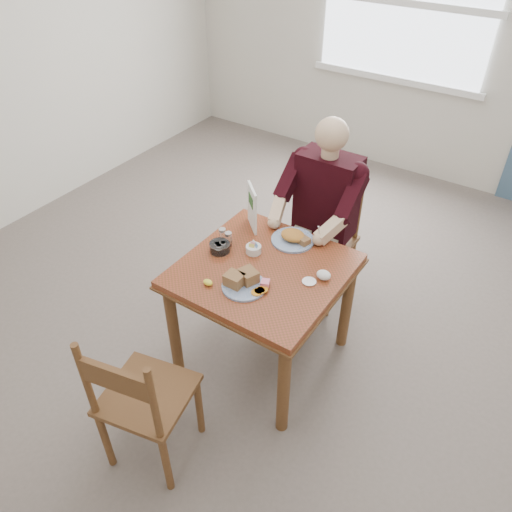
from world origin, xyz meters
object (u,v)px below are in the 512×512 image
Objects in this scene: table at (263,282)px; chair_far at (324,238)px; far_plate at (294,238)px; near_plate at (244,282)px; diner at (322,204)px; chair_near at (142,400)px.

table is 0.81m from chair_far.
chair_far is at bearing 91.99° from far_plate.
chair_far is 3.41× the size of near_plate.
table is 2.82× the size of far_plate.
table is at bearing -90.00° from chair_far.
far_plate is (0.02, 0.32, 0.14)m from table.
diner reaches higher than chair_far.
near_plate is (-0.00, -0.19, 0.14)m from table.
diner reaches higher than chair_near.
chair_near is 1.28m from far_plate.
diner is at bearing 89.89° from near_plate.
chair_near reaches higher than far_plate.
table is 0.35m from far_plate.
table is 3.31× the size of near_plate.
far_plate is (0.02, -0.39, -0.03)m from diner.
near_plate is at bearing -92.08° from far_plate.
chair_near is at bearing -96.79° from table.
diner is 4.98× the size of near_plate.
far_plate is at bearing -88.01° from chair_far.
chair_far and chair_near have the same top height.
near_plate is 0.51m from far_plate.
near_plate reaches higher than far_plate.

